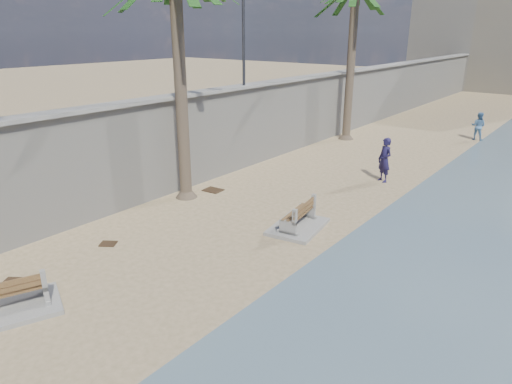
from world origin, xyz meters
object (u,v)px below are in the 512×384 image
Objects in this scene: bench_far at (298,217)px; bench_near at (9,297)px; person_a at (385,157)px; person_b at (478,125)px.

bench_near is at bearing -107.94° from bench_far.
person_a is (2.62, 13.72, 0.67)m from bench_near.
person_b is (1.19, 16.39, 0.49)m from bench_far.
bench_near is 13.98m from person_a.
bench_far is 1.07× the size of person_a.
person_a is 10.38m from person_b.
person_a reaches higher than bench_near.
person_b is (1.05, 10.33, -0.18)m from person_a.
bench_far is at bearing 86.69° from person_b.
bench_near is 8.05m from bench_far.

